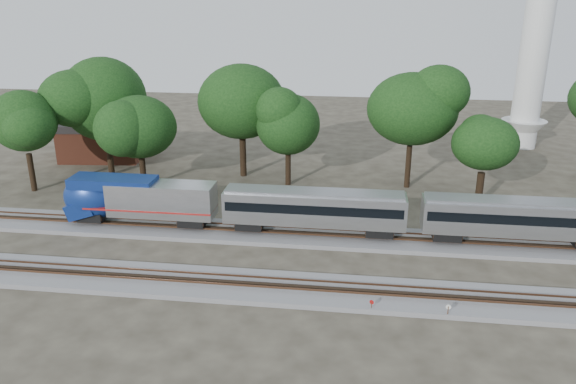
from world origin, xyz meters
name	(u,v)px	position (x,y,z in m)	size (l,w,h in m)	color
ground	(299,267)	(0.00, 0.00, 0.00)	(160.00, 160.00, 0.00)	#383328
track_far	(307,235)	(0.00, 6.00, 0.21)	(160.00, 5.00, 0.73)	slate
track_near	(294,289)	(0.00, -4.00, 0.21)	(160.00, 5.00, 0.73)	slate
switch_stand_red	(372,305)	(5.83, -6.22, 0.64)	(0.31, 0.15, 1.01)	#512D19
switch_stand_white	(448,310)	(11.09, -6.36, 0.73)	(0.36, 0.08, 1.14)	#512D19
switch_lever	(382,308)	(6.63, -5.74, 0.15)	(0.50, 0.30, 0.30)	#512D19
brick_building	(104,139)	(-30.02, 28.77, 2.57)	(11.33, 8.54, 5.10)	brown
tree_0	(23,121)	(-32.24, 14.87, 8.08)	(8.23, 8.23, 11.61)	black
tree_1	(104,99)	(-25.98, 21.72, 9.40)	(9.57, 9.57, 13.49)	black
tree_2	(139,127)	(-20.22, 17.70, 7.13)	(7.27, 7.27, 10.25)	black
tree_3	(242,102)	(-9.62, 23.45, 9.19)	(9.35, 9.35, 13.19)	black
tree_4	(288,124)	(-3.69, 20.80, 7.23)	(7.37, 7.37, 10.40)	black
tree_5	(412,109)	(10.14, 21.72, 9.17)	(9.33, 9.33, 13.16)	black
tree_6	(485,144)	(17.26, 16.66, 6.77)	(6.91, 6.91, 9.74)	black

